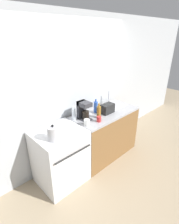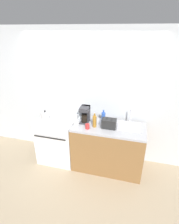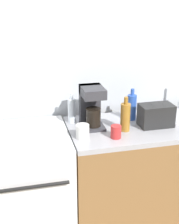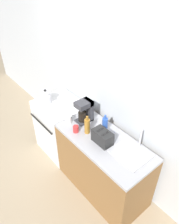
{
  "view_description": "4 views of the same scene",
  "coord_description": "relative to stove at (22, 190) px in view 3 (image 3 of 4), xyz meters",
  "views": [
    {
      "loc": [
        -1.77,
        -1.61,
        2.27
      ],
      "look_at": [
        0.09,
        0.33,
        1.05
      ],
      "focal_mm": 28.0,
      "sensor_mm": 36.0,
      "label": 1
    },
    {
      "loc": [
        0.83,
        -2.43,
        2.53
      ],
      "look_at": [
        0.09,
        0.37,
        1.15
      ],
      "focal_mm": 28.0,
      "sensor_mm": 36.0,
      "label": 2
    },
    {
      "loc": [
        -0.53,
        -1.75,
        1.89
      ],
      "look_at": [
        -0.02,
        0.39,
        1.04
      ],
      "focal_mm": 50.0,
      "sensor_mm": 36.0,
      "label": 3
    },
    {
      "loc": [
        1.87,
        -1.08,
        2.81
      ],
      "look_at": [
        0.11,
        0.37,
        1.13
      ],
      "focal_mm": 35.0,
      "sensor_mm": 36.0,
      "label": 4
    }
  ],
  "objects": [
    {
      "name": "coffee_maker",
      "position": [
        0.56,
        0.06,
        0.62
      ],
      "size": [
        0.16,
        0.22,
        0.31
      ],
      "color": "#333338",
      "rests_on": "counter_block"
    },
    {
      "name": "bottle_amber",
      "position": [
        0.78,
        -0.08,
        0.56
      ],
      "size": [
        0.07,
        0.07,
        0.26
      ],
      "color": "#9E6B23",
      "rests_on": "counter_block"
    },
    {
      "name": "wall_back",
      "position": [
        0.56,
        0.38,
        0.82
      ],
      "size": [
        8.0,
        0.05,
        2.6
      ],
      "color": "silver",
      "rests_on": "ground_plane"
    },
    {
      "name": "bottle_clear",
      "position": [
        0.43,
        0.16,
        0.55
      ],
      "size": [
        0.06,
        0.06,
        0.24
      ],
      "color": "silver",
      "rests_on": "counter_block"
    },
    {
      "name": "cup_white",
      "position": [
        0.45,
        -0.14,
        0.5
      ],
      "size": [
        0.09,
        0.09,
        0.1
      ],
      "color": "white",
      "rests_on": "counter_block"
    },
    {
      "name": "bottle_blue",
      "position": [
        0.9,
        0.11,
        0.56
      ],
      "size": [
        0.07,
        0.07,
        0.26
      ],
      "color": "#2D56B7",
      "rests_on": "counter_block"
    },
    {
      "name": "stove",
      "position": [
        0.0,
        0.0,
        0.0
      ],
      "size": [
        0.73,
        0.69,
        0.93
      ],
      "color": "silver",
      "rests_on": "ground_plane"
    },
    {
      "name": "cup_red",
      "position": [
        0.68,
        -0.19,
        0.5
      ],
      "size": [
        0.07,
        0.07,
        0.09
      ],
      "color": "red",
      "rests_on": "counter_block"
    },
    {
      "name": "counter_block",
      "position": [
        1.03,
        -0.02,
        -0.01
      ],
      "size": [
        1.31,
        0.62,
        0.93
      ],
      "color": "brown",
      "rests_on": "ground_plane"
    },
    {
      "name": "toaster",
      "position": [
        1.04,
        -0.06,
        0.54
      ],
      "size": [
        0.25,
        0.15,
        0.17
      ],
      "color": "black",
      "rests_on": "counter_block"
    }
  ]
}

